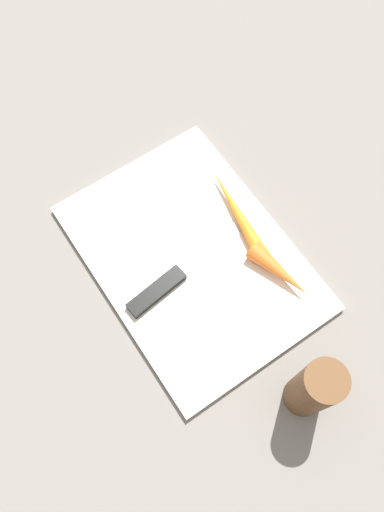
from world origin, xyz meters
name	(u,v)px	position (x,y,z in m)	size (l,w,h in m)	color
ground_plane	(192,259)	(0.00, 0.00, 0.00)	(1.40, 1.40, 0.00)	slate
cutting_board	(192,258)	(0.00, 0.00, 0.01)	(0.36, 0.26, 0.01)	silver
knife	(164,285)	(-0.02, 0.06, 0.02)	(0.04, 0.20, 0.01)	#B7B7BC
carrot_long	(238,213)	(0.01, -0.09, 0.02)	(0.02, 0.02, 0.16)	orange
carrot_short	(279,271)	(-0.09, -0.08, 0.03)	(0.03, 0.03, 0.10)	orange
pepper_grinder	(314,389)	(-0.24, -0.01, 0.07)	(0.05, 0.05, 0.14)	brown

